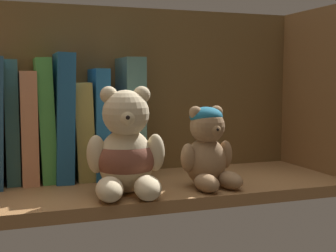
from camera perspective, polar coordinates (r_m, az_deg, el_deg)
The scene contains 13 objects.
shelf_board at distance 81.54cm, azimuth -1.99°, elevation -7.73°, with size 67.67×24.02×2.00cm, color olive.
shelf_back_panel at distance 91.48cm, azimuth -4.40°, elevation 3.77°, with size 70.07×1.20×33.75cm, color brown.
shelf_side_panel_right at distance 95.60cm, azimuth 18.24°, elevation 3.58°, with size 1.60×26.42×33.75cm, color olive.
book_3 at distance 85.35cm, azimuth -18.65°, elevation 0.50°, with size 2.25×9.46×21.29cm, color #35605B.
book_4 at distance 85.51cm, azimuth -16.81°, elevation -0.08°, with size 2.76×11.48×19.37cm, color tan.
book_5 at distance 85.58cm, azimuth -14.89°, elevation 0.75°, with size 2.61×10.49×21.67cm, color #479D45.
book_6 at distance 85.84cm, azimuth -12.89°, elevation 1.10°, with size 3.01×12.80×22.51cm, color #1D5589.
book_7 at distance 86.50cm, azimuth -10.69°, elevation -0.53°, with size 3.14×11.35×17.40cm, color #998C46.
book_8 at distance 86.88cm, azimuth -8.72°, elevation 0.35°, with size 2.51×12.40×19.87cm, color #1D5991.
book_9 at distance 87.67cm, azimuth -6.97°, elevation -1.15°, with size 2.45×9.10×15.08cm, color navy.
book_10 at distance 88.07cm, azimuth -4.95°, elevation 1.14°, with size 3.54×13.37×21.92cm, color #48716C.
teddy_bear_larger at distance 72.91cm, azimuth -5.17°, elevation -3.21°, with size 12.56×13.40×16.95cm.
teddy_bear_smaller at distance 77.93cm, azimuth 4.91°, elevation -2.79°, with size 10.06×10.40×13.60cm.
Camera 1 is at (-23.66, -75.71, 19.88)cm, focal length 49.61 mm.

